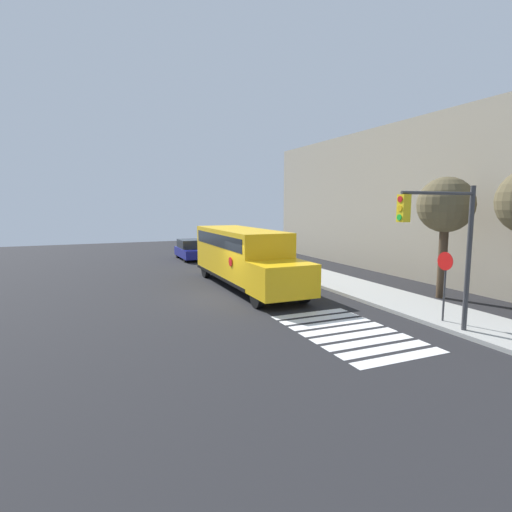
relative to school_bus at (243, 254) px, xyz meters
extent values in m
plane|color=black|center=(2.09, -1.54, -1.70)|extent=(60.00, 60.00, 0.00)
cube|color=#9E9E99|center=(2.09, 4.96, -1.62)|extent=(44.00, 3.00, 0.15)
cube|color=#9E937F|center=(2.09, 11.46, 2.82)|extent=(32.00, 4.00, 9.03)
cube|color=white|center=(6.04, 0.46, -1.69)|extent=(0.50, 3.20, 0.01)
cube|color=white|center=(6.74, 0.46, -1.69)|extent=(0.50, 3.20, 0.01)
cube|color=white|center=(7.44, 0.46, -1.69)|extent=(0.50, 3.20, 0.01)
cube|color=white|center=(8.14, 0.46, -1.69)|extent=(0.50, 3.20, 0.01)
cube|color=white|center=(8.84, 0.46, -1.69)|extent=(0.50, 3.20, 0.01)
cube|color=white|center=(9.54, 0.46, -1.69)|extent=(0.50, 3.20, 0.01)
cube|color=white|center=(10.24, 0.46, -1.69)|extent=(0.50, 3.20, 0.01)
cube|color=white|center=(10.94, 0.46, -1.69)|extent=(0.50, 3.20, 0.01)
cube|color=yellow|center=(-0.52, 0.00, 0.01)|extent=(7.88, 2.50, 2.52)
cube|color=yellow|center=(4.48, 0.00, -0.55)|extent=(2.11, 2.50, 1.39)
cube|color=black|center=(-0.52, 0.00, -1.17)|extent=(7.88, 2.54, 0.16)
cube|color=black|center=(-0.52, 0.00, 0.73)|extent=(7.25, 2.53, 0.64)
cylinder|color=red|center=(1.65, -1.29, -0.11)|extent=(0.44, 0.02, 0.44)
cylinder|color=black|center=(4.37, 1.08, -1.20)|extent=(1.00, 0.30, 1.00)
cylinder|color=black|center=(4.37, -1.08, -1.20)|extent=(1.00, 0.30, 1.00)
cylinder|color=black|center=(-3.26, 1.08, -1.20)|extent=(1.00, 0.30, 1.00)
cylinder|color=black|center=(-3.26, -1.08, -1.20)|extent=(1.00, 0.30, 1.00)
cube|color=navy|center=(-11.21, 0.01, -1.15)|extent=(4.07, 1.76, 0.66)
cube|color=#1E2328|center=(-11.46, 0.01, -0.49)|extent=(2.28, 1.62, 0.66)
cylinder|color=black|center=(-9.87, 0.77, -1.38)|extent=(0.64, 0.22, 0.64)
cylinder|color=black|center=(-9.87, -0.75, -1.38)|extent=(0.64, 0.22, 0.64)
cylinder|color=black|center=(-12.56, 0.77, -1.38)|extent=(0.64, 0.22, 0.64)
cylinder|color=black|center=(-12.56, -0.75, -1.38)|extent=(0.64, 0.22, 0.64)
cylinder|color=#38383A|center=(9.12, 4.05, -0.54)|extent=(0.07, 0.07, 2.32)
cylinder|color=red|center=(9.12, 4.00, 0.59)|extent=(0.65, 0.03, 0.65)
cylinder|color=#38383A|center=(10.16, 3.84, 0.72)|extent=(0.16, 0.16, 4.84)
cylinder|color=#38383A|center=(10.16, 2.39, 2.89)|extent=(0.10, 2.90, 0.10)
cube|color=yellow|center=(10.16, 1.04, 2.44)|extent=(0.28, 0.28, 0.80)
cylinder|color=red|center=(10.16, 0.89, 2.70)|extent=(0.18, 0.02, 0.18)
cylinder|color=#EAB214|center=(10.16, 0.89, 2.44)|extent=(0.18, 0.02, 0.18)
cylinder|color=green|center=(10.16, 0.89, 2.18)|extent=(0.18, 0.02, 0.18)
cylinder|color=#423323|center=(6.00, 7.39, 0.05)|extent=(0.39, 0.39, 3.50)
sphere|color=brown|center=(6.00, 7.39, 2.55)|extent=(2.48, 2.48, 2.48)
camera|label=1|loc=(19.17, -7.47, 2.54)|focal=28.00mm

